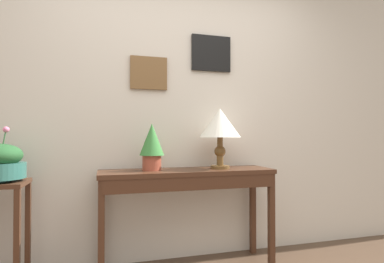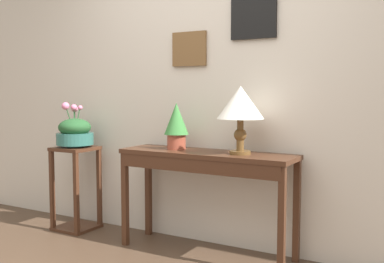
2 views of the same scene
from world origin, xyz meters
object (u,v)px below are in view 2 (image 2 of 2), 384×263
at_px(console_table, 205,167).
at_px(planter_bowl_wide, 75,132).
at_px(potted_plant_on_console, 176,124).
at_px(pedestal_stand_left, 76,188).
at_px(table_lamp, 240,105).

bearing_deg(console_table, planter_bowl_wide, -179.60).
height_order(potted_plant_on_console, pedestal_stand_left, potted_plant_on_console).
xyz_separation_m(potted_plant_on_console, pedestal_stand_left, (-1.04, -0.06, -0.62)).
relative_size(potted_plant_on_console, pedestal_stand_left, 0.49).
relative_size(console_table, planter_bowl_wide, 3.45).
height_order(potted_plant_on_console, planter_bowl_wide, potted_plant_on_console).
distance_m(console_table, planter_bowl_wide, 1.33).
height_order(table_lamp, pedestal_stand_left, table_lamp).
relative_size(table_lamp, pedestal_stand_left, 0.66).
relative_size(console_table, table_lamp, 2.79).
bearing_deg(pedestal_stand_left, potted_plant_on_console, 3.06).
bearing_deg(table_lamp, planter_bowl_wide, -178.81).
height_order(pedestal_stand_left, planter_bowl_wide, planter_bowl_wide).
relative_size(console_table, pedestal_stand_left, 1.83).
relative_size(table_lamp, potted_plant_on_console, 1.35).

